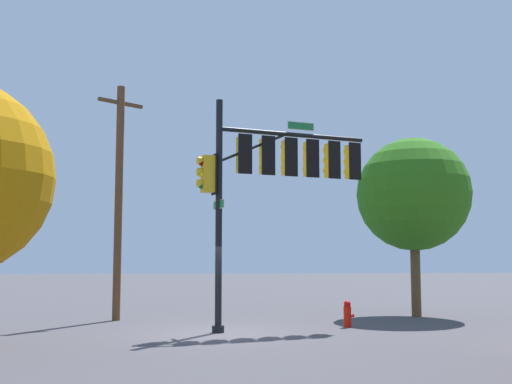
{
  "coord_description": "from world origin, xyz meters",
  "views": [
    {
      "loc": [
        -0.41,
        -18.52,
        2.24
      ],
      "look_at": [
        1.07,
        -0.48,
        4.09
      ],
      "focal_mm": 43.73,
      "sensor_mm": 36.0,
      "label": 1
    }
  ],
  "objects_px": {
    "fire_hydrant": "(347,314)",
    "tree_mid": "(414,195)",
    "signal_pole_assembly": "(276,169)",
    "utility_pole": "(119,197)"
  },
  "relations": [
    {
      "from": "fire_hydrant",
      "to": "tree_mid",
      "type": "bearing_deg",
      "value": 44.0
    },
    {
      "from": "signal_pole_assembly",
      "to": "utility_pole",
      "type": "xyz_separation_m",
      "value": [
        -5.24,
        3.13,
        -0.64
      ]
    },
    {
      "from": "fire_hydrant",
      "to": "tree_mid",
      "type": "distance_m",
      "value": 6.2
    },
    {
      "from": "utility_pole",
      "to": "fire_hydrant",
      "type": "height_order",
      "value": "utility_pole"
    },
    {
      "from": "fire_hydrant",
      "to": "tree_mid",
      "type": "xyz_separation_m",
      "value": [
        3.34,
        3.22,
        4.12
      ]
    },
    {
      "from": "utility_pole",
      "to": "fire_hydrant",
      "type": "relative_size",
      "value": 9.99
    },
    {
      "from": "signal_pole_assembly",
      "to": "utility_pole",
      "type": "height_order",
      "value": "utility_pole"
    },
    {
      "from": "signal_pole_assembly",
      "to": "fire_hydrant",
      "type": "bearing_deg",
      "value": 10.68
    },
    {
      "from": "signal_pole_assembly",
      "to": "utility_pole",
      "type": "bearing_deg",
      "value": 149.14
    },
    {
      "from": "utility_pole",
      "to": "tree_mid",
      "type": "bearing_deg",
      "value": 2.79
    }
  ]
}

